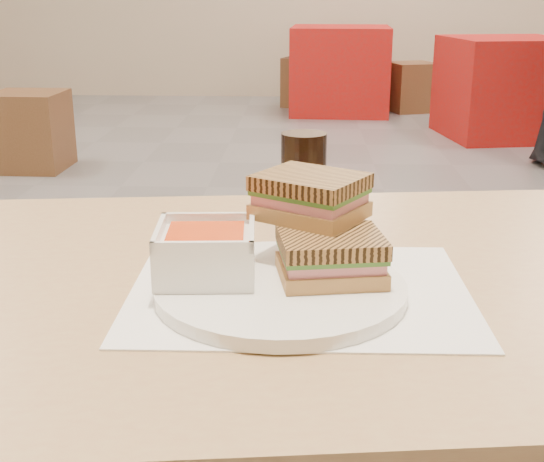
{
  "coord_description": "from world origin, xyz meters",
  "views": [
    {
      "loc": [
        0.04,
        -2.74,
        1.07
      ],
      "look_at": [
        0.01,
        -2.0,
        0.82
      ],
      "focal_mm": 48.02,
      "sensor_mm": 36.0,
      "label": 1
    }
  ],
  "objects_px": {
    "main_table": "(175,364)",
    "bg_chair_0r": "(30,131)",
    "plate": "(280,289)",
    "cola_glass": "(303,181)",
    "soup_bowl": "(206,254)",
    "bg_table_2": "(340,70)",
    "bg_table_1": "(503,88)",
    "bg_chair_2r": "(411,87)",
    "panini_lower": "(331,256)",
    "bg_chair_1l": "(514,112)",
    "bg_chair_2l": "(308,82)"
  },
  "relations": [
    {
      "from": "cola_glass",
      "to": "bg_table_1",
      "type": "xyz_separation_m",
      "value": [
        1.5,
        4.63,
        -0.45
      ]
    },
    {
      "from": "plate",
      "to": "bg_chair_0r",
      "type": "bearing_deg",
      "value": 114.45
    },
    {
      "from": "soup_bowl",
      "to": "bg_chair_1l",
      "type": "xyz_separation_m",
      "value": [
        1.66,
        4.7,
        -0.58
      ]
    },
    {
      "from": "panini_lower",
      "to": "bg_chair_2l",
      "type": "bearing_deg",
      "value": 89.97
    },
    {
      "from": "plate",
      "to": "bg_chair_0r",
      "type": "distance_m",
      "value": 4.07
    },
    {
      "from": "cola_glass",
      "to": "soup_bowl",
      "type": "bearing_deg",
      "value": -114.86
    },
    {
      "from": "bg_table_1",
      "to": "bg_table_2",
      "type": "relative_size",
      "value": 1.06
    },
    {
      "from": "bg_table_2",
      "to": "bg_chair_0r",
      "type": "height_order",
      "value": "bg_table_2"
    },
    {
      "from": "panini_lower",
      "to": "plate",
      "type": "bearing_deg",
      "value": -163.54
    },
    {
      "from": "soup_bowl",
      "to": "bg_table_2",
      "type": "height_order",
      "value": "soup_bowl"
    },
    {
      "from": "bg_table_2",
      "to": "bg_chair_2l",
      "type": "bearing_deg",
      "value": 128.79
    },
    {
      "from": "plate",
      "to": "panini_lower",
      "type": "relative_size",
      "value": 2.2
    },
    {
      "from": "main_table",
      "to": "bg_table_2",
      "type": "distance_m",
      "value": 5.98
    },
    {
      "from": "cola_glass",
      "to": "bg_table_1",
      "type": "distance_m",
      "value": 4.89
    },
    {
      "from": "main_table",
      "to": "bg_chair_0r",
      "type": "relative_size",
      "value": 2.67
    },
    {
      "from": "cola_glass",
      "to": "bg_table_1",
      "type": "bearing_deg",
      "value": 72.02
    },
    {
      "from": "bg_chair_0r",
      "to": "bg_chair_2l",
      "type": "bearing_deg",
      "value": 57.18
    },
    {
      "from": "main_table",
      "to": "bg_table_2",
      "type": "xyz_separation_m",
      "value": [
        0.47,
        5.95,
        -0.25
      ]
    },
    {
      "from": "panini_lower",
      "to": "cola_glass",
      "type": "height_order",
      "value": "cola_glass"
    },
    {
      "from": "soup_bowl",
      "to": "bg_table_1",
      "type": "height_order",
      "value": "soup_bowl"
    },
    {
      "from": "main_table",
      "to": "plate",
      "type": "relative_size",
      "value": 4.65
    },
    {
      "from": "cola_glass",
      "to": "bg_chair_2r",
      "type": "height_order",
      "value": "cola_glass"
    },
    {
      "from": "plate",
      "to": "bg_chair_0r",
      "type": "height_order",
      "value": "plate"
    },
    {
      "from": "bg_chair_1l",
      "to": "bg_chair_2l",
      "type": "distance_m",
      "value": 2.24
    },
    {
      "from": "bg_chair_0r",
      "to": "bg_chair_2l",
      "type": "relative_size",
      "value": 0.91
    },
    {
      "from": "main_table",
      "to": "soup_bowl",
      "type": "distance_m",
      "value": 0.17
    },
    {
      "from": "bg_chair_0r",
      "to": "bg_table_2",
      "type": "bearing_deg",
      "value": 49.04
    },
    {
      "from": "bg_table_1",
      "to": "bg_chair_2r",
      "type": "distance_m",
      "value": 1.33
    },
    {
      "from": "cola_glass",
      "to": "bg_chair_2r",
      "type": "distance_m",
      "value": 5.97
    },
    {
      "from": "bg_table_2",
      "to": "bg_chair_0r",
      "type": "relative_size",
      "value": 1.9
    },
    {
      "from": "plate",
      "to": "cola_glass",
      "type": "bearing_deg",
      "value": 84.53
    },
    {
      "from": "main_table",
      "to": "panini_lower",
      "type": "bearing_deg",
      "value": -10.97
    },
    {
      "from": "panini_lower",
      "to": "bg_chair_1l",
      "type": "bearing_deg",
      "value": 72.01
    },
    {
      "from": "main_table",
      "to": "soup_bowl",
      "type": "relative_size",
      "value": 11.24
    },
    {
      "from": "plate",
      "to": "bg_table_2",
      "type": "xyz_separation_m",
      "value": [
        0.35,
        6.0,
        -0.38
      ]
    },
    {
      "from": "bg_table_2",
      "to": "soup_bowl",
      "type": "bearing_deg",
      "value": -94.09
    },
    {
      "from": "panini_lower",
      "to": "bg_table_2",
      "type": "height_order",
      "value": "panini_lower"
    },
    {
      "from": "bg_table_2",
      "to": "bg_chair_2r",
      "type": "bearing_deg",
      "value": 8.19
    },
    {
      "from": "main_table",
      "to": "plate",
      "type": "height_order",
      "value": "plate"
    },
    {
      "from": "plate",
      "to": "panini_lower",
      "type": "bearing_deg",
      "value": 16.46
    },
    {
      "from": "bg_chair_1l",
      "to": "bg_chair_2l",
      "type": "bearing_deg",
      "value": 132.87
    },
    {
      "from": "plate",
      "to": "panini_lower",
      "type": "distance_m",
      "value": 0.07
    },
    {
      "from": "main_table",
      "to": "cola_glass",
      "type": "bearing_deg",
      "value": 51.94
    },
    {
      "from": "main_table",
      "to": "bg_table_2",
      "type": "relative_size",
      "value": 1.41
    },
    {
      "from": "bg_chair_1l",
      "to": "bg_chair_2r",
      "type": "height_order",
      "value": "bg_chair_2r"
    },
    {
      "from": "cola_glass",
      "to": "bg_chair_1l",
      "type": "relative_size",
      "value": 0.32
    },
    {
      "from": "panini_lower",
      "to": "bg_table_2",
      "type": "xyz_separation_m",
      "value": [
        0.29,
        5.99,
        -0.41
      ]
    },
    {
      "from": "bg_chair_2l",
      "to": "bg_chair_2r",
      "type": "relative_size",
      "value": 1.05
    },
    {
      "from": "soup_bowl",
      "to": "bg_chair_0r",
      "type": "bearing_deg",
      "value": 113.47
    },
    {
      "from": "bg_table_2",
      "to": "cola_glass",
      "type": "bearing_deg",
      "value": -93.2
    }
  ]
}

